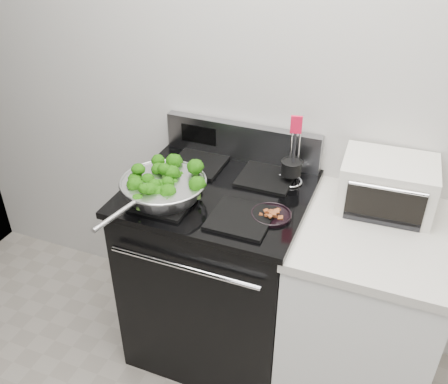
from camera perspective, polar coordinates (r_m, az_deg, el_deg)
The scene contains 8 objects.
back_wall at distance 2.21m, azimuth 10.04°, elevation 11.95°, with size 4.00×0.02×2.70m, color beige.
gas_range at distance 2.45m, azimuth -0.62°, elevation -8.83°, with size 0.79×0.69×1.13m.
counter at distance 2.37m, azimuth 15.31°, elevation -13.15°, with size 0.62×0.68×0.92m.
skillet at distance 2.10m, azimuth -6.97°, elevation 0.49°, with size 0.37×0.57×0.08m.
broccoli_pile at distance 2.09m, azimuth -6.96°, elevation 0.99°, with size 0.29×0.29×0.10m, color #0D3304, non-canonical shape.
bacon_plate at distance 2.01m, azimuth 5.43°, elevation -2.35°, with size 0.16×0.16×0.04m.
utensil_holder at distance 2.21m, azimuth 7.69°, elevation 2.41°, with size 0.11×0.11×0.33m.
toaster_oven at distance 2.17m, azimuth 18.15°, elevation 0.80°, with size 0.39×0.30×0.22m.
Camera 1 is at (0.40, -0.28, 2.12)m, focal length 40.00 mm.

